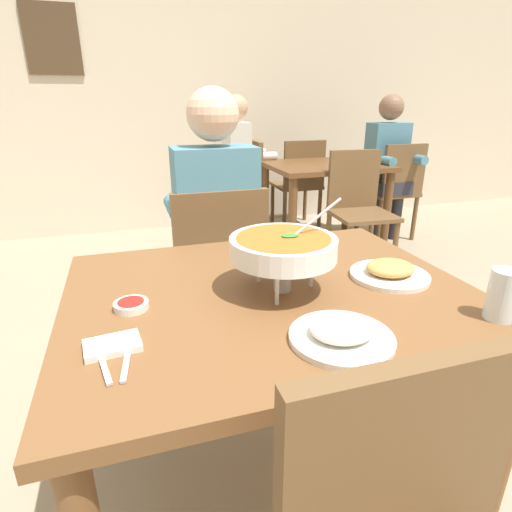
{
  "coord_description": "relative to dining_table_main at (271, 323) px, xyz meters",
  "views": [
    {
      "loc": [
        -0.37,
        -1.01,
        1.25
      ],
      "look_at": [
        0.0,
        0.15,
        0.79
      ],
      "focal_mm": 28.75,
      "sensor_mm": 36.0,
      "label": 1
    }
  ],
  "objects": [
    {
      "name": "patron_bg_left",
      "position": [
        1.95,
        2.27,
        0.12
      ],
      "size": [
        0.4,
        0.45,
        1.31
      ],
      "color": "#2D2D38",
      "rests_on": "ground_plane"
    },
    {
      "name": "chair_bg_left",
      "position": [
        2.0,
        2.21,
        -0.12
      ],
      "size": [
        0.44,
        0.44,
        0.9
      ],
      "color": "brown",
      "rests_on": "ground_plane"
    },
    {
      "name": "rice_plate",
      "position": [
        0.06,
        -0.3,
        0.13
      ],
      "size": [
        0.24,
        0.24,
        0.06
      ],
      "color": "white",
      "rests_on": "dining_table_main"
    },
    {
      "name": "fork_utensil",
      "position": [
        -0.46,
        -0.23,
        0.11
      ],
      "size": [
        0.04,
        0.17,
        0.01
      ],
      "primitive_type": "cube",
      "rotation": [
        0.0,
        0.0,
        0.19
      ],
      "color": "silver",
      "rests_on": "dining_table_main"
    },
    {
      "name": "spoon_utensil",
      "position": [
        -0.41,
        -0.23,
        0.11
      ],
      "size": [
        0.03,
        0.17,
        0.01
      ],
      "primitive_type": "cube",
      "rotation": [
        0.0,
        0.0,
        -0.12
      ],
      "color": "silver",
      "rests_on": "dining_table_main"
    },
    {
      "name": "appetizer_plate",
      "position": [
        0.38,
        -0.03,
        0.13
      ],
      "size": [
        0.24,
        0.24,
        0.06
      ],
      "color": "white",
      "rests_on": "dining_table_main"
    },
    {
      "name": "sauce_dish",
      "position": [
        -0.39,
        -0.0,
        0.12
      ],
      "size": [
        0.09,
        0.09,
        0.02
      ],
      "color": "white",
      "rests_on": "dining_table_main"
    },
    {
      "name": "dining_table_main",
      "position": [
        0.0,
        0.0,
        0.0
      ],
      "size": [
        1.15,
        0.93,
        0.74
      ],
      "color": "brown",
      "rests_on": "ground_plane"
    },
    {
      "name": "patron_bg_middle",
      "position": [
        0.69,
        2.82,
        0.12
      ],
      "size": [
        0.45,
        0.4,
        1.31
      ],
      "color": "#2D2D38",
      "rests_on": "ground_plane"
    },
    {
      "name": "napkin_folded",
      "position": [
        -0.44,
        -0.18,
        0.12
      ],
      "size": [
        0.13,
        0.09,
        0.02
      ],
      "primitive_type": "cube",
      "rotation": [
        0.0,
        0.0,
        0.12
      ],
      "color": "white",
      "rests_on": "dining_table_main"
    },
    {
      "name": "chair_bg_middle",
      "position": [
        0.73,
        2.81,
        -0.12
      ],
      "size": [
        0.46,
        0.46,
        0.9
      ],
      "color": "brown",
      "rests_on": "ground_plane"
    },
    {
      "name": "chair_bg_corner",
      "position": [
        1.3,
        2.79,
        -0.12
      ],
      "size": [
        0.45,
        0.45,
        0.9
      ],
      "color": "brown",
      "rests_on": "ground_plane"
    },
    {
      "name": "cafe_rear_partition",
      "position": [
        0.0,
        3.3,
        0.87
      ],
      "size": [
        10.0,
        0.1,
        3.0
      ],
      "primitive_type": "cube",
      "color": "beige",
      "rests_on": "ground_plane"
    },
    {
      "name": "drink_glass",
      "position": [
        0.49,
        -0.33,
        0.17
      ],
      "size": [
        0.07,
        0.07,
        0.13
      ],
      "color": "silver",
      "rests_on": "dining_table_main"
    },
    {
      "name": "diner_main",
      "position": [
        0.0,
        0.78,
        0.12
      ],
      "size": [
        0.4,
        0.45,
        1.31
      ],
      "color": "#2D2D38",
      "rests_on": "ground_plane"
    },
    {
      "name": "dining_table_far",
      "position": [
        1.31,
        2.27,
        -0.02
      ],
      "size": [
        1.0,
        0.8,
        0.74
      ],
      "color": "brown",
      "rests_on": "ground_plane"
    },
    {
      "name": "chair_bg_right",
      "position": [
        1.33,
        1.73,
        -0.12
      ],
      "size": [
        0.47,
        0.47,
        0.9
      ],
      "color": "brown",
      "rests_on": "ground_plane"
    },
    {
      "name": "curry_bowl",
      "position": [
        0.03,
        -0.01,
        0.24
      ],
      "size": [
        0.33,
        0.3,
        0.26
      ],
      "color": "silver",
      "rests_on": "dining_table_main"
    },
    {
      "name": "ground_plane",
      "position": [
        0.0,
        0.0,
        -0.63
      ],
      "size": [
        16.0,
        16.0,
        0.0
      ],
      "primitive_type": "plane",
      "color": "gray"
    },
    {
      "name": "picture_frame_hung",
      "position": [
        -0.85,
        3.24,
        1.12
      ],
      "size": [
        0.44,
        0.03,
        0.56
      ],
      "primitive_type": "cube",
      "color": "#4C3823"
    },
    {
      "name": "chair_diner_main",
      "position": [
        -0.0,
        0.75,
        -0.12
      ],
      "size": [
        0.44,
        0.44,
        0.9
      ],
      "color": "brown",
      "rests_on": "ground_plane"
    }
  ]
}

